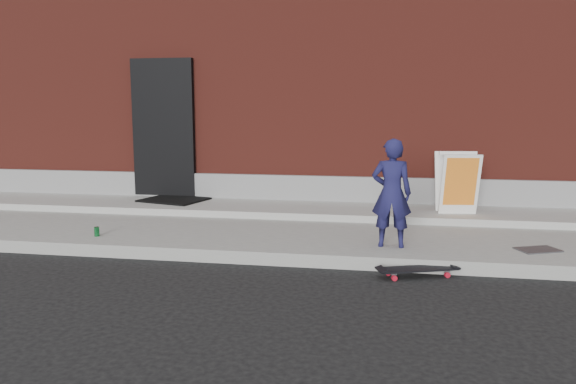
% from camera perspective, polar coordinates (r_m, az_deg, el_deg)
% --- Properties ---
extents(ground, '(80.00, 80.00, 0.00)m').
position_cam_1_polar(ground, '(6.22, -0.19, -7.60)').
color(ground, black).
rests_on(ground, ground).
extents(sidewalk, '(20.00, 3.00, 0.15)m').
position_cam_1_polar(sidewalk, '(7.64, 1.82, -3.96)').
color(sidewalk, gray).
rests_on(sidewalk, ground).
extents(apron, '(20.00, 1.20, 0.10)m').
position_cam_1_polar(apron, '(8.49, 2.70, -1.83)').
color(apron, '#999994').
rests_on(apron, sidewalk).
extents(building, '(20.00, 8.10, 5.00)m').
position_cam_1_polar(building, '(12.94, 5.46, 11.95)').
color(building, maroon).
rests_on(building, ground).
extents(child, '(0.45, 0.30, 1.24)m').
position_cam_1_polar(child, '(6.47, 10.47, -0.12)').
color(child, '#181742').
rests_on(child, sidewalk).
extents(skateboard, '(0.85, 0.49, 0.09)m').
position_cam_1_polar(skateboard, '(6.00, 13.02, -7.67)').
color(skateboard, red).
rests_on(skateboard, ground).
extents(pizza_sign, '(0.60, 0.68, 0.87)m').
position_cam_1_polar(pizza_sign, '(8.28, 16.80, 0.96)').
color(pizza_sign, white).
rests_on(pizza_sign, apron).
extents(soda_can, '(0.08, 0.08, 0.12)m').
position_cam_1_polar(soda_can, '(7.37, -18.85, -3.83)').
color(soda_can, '#167031').
rests_on(soda_can, sidewalk).
extents(doormat, '(1.11, 0.99, 0.03)m').
position_cam_1_polar(doormat, '(9.20, -11.51, -0.77)').
color(doormat, black).
rests_on(doormat, apron).
extents(utility_plate, '(0.53, 0.45, 0.01)m').
position_cam_1_polar(utility_plate, '(6.91, 24.05, -5.38)').
color(utility_plate, '#4C4D51').
rests_on(utility_plate, sidewalk).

